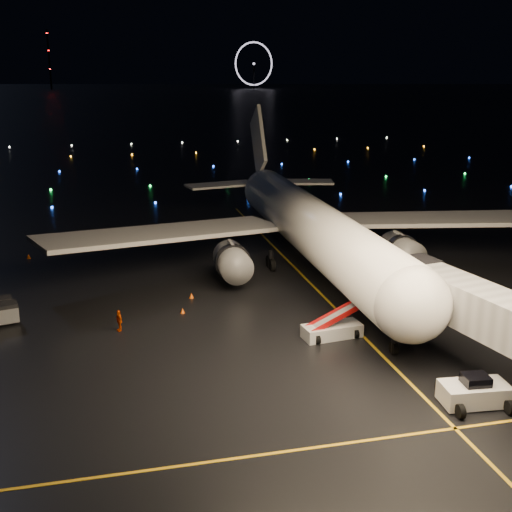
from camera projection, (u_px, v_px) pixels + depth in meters
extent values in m
plane|color=black|center=(116.00, 112.00, 325.33)|extent=(2000.00, 2000.00, 0.00)
cube|color=gold|center=(320.00, 293.00, 61.63)|extent=(0.25, 80.00, 0.02)
cube|color=gold|center=(170.00, 467.00, 34.50)|extent=(60.00, 0.25, 0.02)
cube|color=silver|center=(475.00, 390.00, 40.80)|extent=(4.42, 2.59, 2.02)
imported|color=#DE4100|center=(119.00, 320.00, 52.42)|extent=(0.81, 1.13, 1.78)
cone|color=#FB5D0E|center=(182.00, 310.00, 56.42)|extent=(0.46, 0.46, 0.48)
cone|color=#FB5D0E|center=(228.00, 267.00, 69.03)|extent=(0.45, 0.45, 0.45)
cone|color=#FB5D0E|center=(191.00, 295.00, 60.14)|extent=(0.59, 0.59, 0.51)
cone|color=#FB5D0E|center=(28.00, 256.00, 72.75)|extent=(0.64, 0.64, 0.56)
cylinder|color=black|center=(49.00, 60.00, 714.37)|extent=(1.80, 1.80, 64.00)
cube|color=gray|center=(5.00, 314.00, 53.83)|extent=(2.44, 1.98, 1.81)
cube|color=gray|center=(1.00, 306.00, 55.85)|extent=(2.11, 1.70, 1.58)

